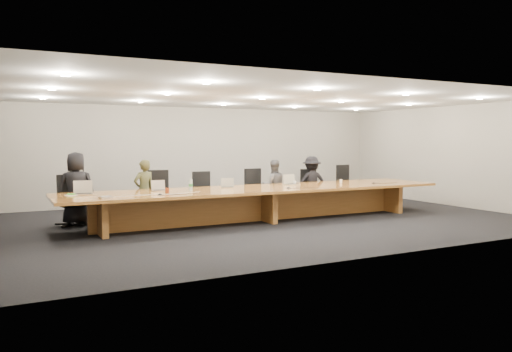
# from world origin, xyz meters

# --- Properties ---
(ground) EXTENTS (12.00, 12.00, 0.00)m
(ground) POSITION_xyz_m (0.00, 0.00, 0.00)
(ground) COLOR black
(ground) RESTS_ON ground
(back_wall) EXTENTS (12.00, 0.02, 2.80)m
(back_wall) POSITION_xyz_m (0.00, 4.00, 1.40)
(back_wall) COLOR beige
(back_wall) RESTS_ON ground
(conference_table) EXTENTS (9.00, 1.80, 0.75)m
(conference_table) POSITION_xyz_m (0.00, 0.00, 0.52)
(conference_table) COLOR #90561F
(conference_table) RESTS_ON ground
(chair_far_left) EXTENTS (0.68, 0.68, 1.12)m
(chair_far_left) POSITION_xyz_m (-3.96, 1.19, 0.56)
(chair_far_left) COLOR black
(chair_far_left) RESTS_ON ground
(chair_left) EXTENTS (0.64, 0.64, 1.16)m
(chair_left) POSITION_xyz_m (-2.01, 1.26, 0.58)
(chair_left) COLOR black
(chair_left) RESTS_ON ground
(chair_mid_left) EXTENTS (0.58, 0.58, 1.09)m
(chair_mid_left) POSITION_xyz_m (-0.89, 1.34, 0.54)
(chair_mid_left) COLOR black
(chair_mid_left) RESTS_ON ground
(chair_mid_right) EXTENTS (0.59, 0.59, 1.13)m
(chair_mid_right) POSITION_xyz_m (0.54, 1.30, 0.56)
(chair_mid_right) COLOR black
(chair_mid_right) RESTS_ON ground
(chair_right) EXTENTS (0.66, 0.66, 1.07)m
(chair_right) POSITION_xyz_m (2.19, 1.31, 0.53)
(chair_right) COLOR black
(chair_right) RESTS_ON ground
(chair_far_right) EXTENTS (0.69, 0.69, 1.16)m
(chair_far_right) POSITION_xyz_m (3.47, 1.32, 0.58)
(chair_far_right) COLOR black
(chair_far_right) RESTS_ON ground
(person_a) EXTENTS (0.89, 0.72, 1.58)m
(person_a) POSITION_xyz_m (-3.86, 1.25, 0.79)
(person_a) COLOR black
(person_a) RESTS_ON ground
(person_b) EXTENTS (0.58, 0.46, 1.40)m
(person_b) POSITION_xyz_m (-2.42, 1.15, 0.70)
(person_b) COLOR #3A3B20
(person_b) RESTS_ON ground
(person_c) EXTENTS (0.75, 0.65, 1.33)m
(person_c) POSITION_xyz_m (0.94, 1.15, 0.67)
(person_c) COLOR #4D4D4F
(person_c) RESTS_ON ground
(person_d) EXTENTS (1.01, 0.72, 1.41)m
(person_d) POSITION_xyz_m (2.15, 1.21, 0.70)
(person_d) COLOR black
(person_d) RESTS_ON ground
(laptop_a) EXTENTS (0.39, 0.30, 0.29)m
(laptop_a) POSITION_xyz_m (-3.85, 0.32, 0.89)
(laptop_a) COLOR tan
(laptop_a) RESTS_ON conference_table
(laptop_b) EXTENTS (0.31, 0.23, 0.23)m
(laptop_b) POSITION_xyz_m (-2.29, 0.37, 0.87)
(laptop_b) COLOR tan
(laptop_b) RESTS_ON conference_table
(laptop_c) EXTENTS (0.35, 0.30, 0.23)m
(laptop_c) POSITION_xyz_m (-0.70, 0.36, 0.86)
(laptop_c) COLOR tan
(laptop_c) RESTS_ON conference_table
(laptop_d) EXTENTS (0.35, 0.27, 0.26)m
(laptop_d) POSITION_xyz_m (1.02, 0.36, 0.88)
(laptop_d) COLOR #BFB392
(laptop_d) RESTS_ON conference_table
(water_bottle) EXTENTS (0.10, 0.10, 0.25)m
(water_bottle) POSITION_xyz_m (-1.70, 0.03, 0.88)
(water_bottle) COLOR #AFBFBA
(water_bottle) RESTS_ON conference_table
(amber_mug) EXTENTS (0.08, 0.08, 0.10)m
(amber_mug) POSITION_xyz_m (-2.26, -0.09, 0.80)
(amber_mug) COLOR maroon
(amber_mug) RESTS_ON conference_table
(paper_cup_near) EXTENTS (0.08, 0.08, 0.09)m
(paper_cup_near) POSITION_xyz_m (1.10, 0.38, 0.80)
(paper_cup_near) COLOR white
(paper_cup_near) RESTS_ON conference_table
(paper_cup_far) EXTENTS (0.08, 0.08, 0.09)m
(paper_cup_far) POSITION_xyz_m (2.42, 0.27, 0.79)
(paper_cup_far) COLOR white
(paper_cup_far) RESTS_ON conference_table
(notepad) EXTENTS (0.27, 0.24, 0.01)m
(notepad) POSITION_xyz_m (-4.08, 0.26, 0.76)
(notepad) COLOR silver
(notepad) RESTS_ON conference_table
(lime_gadget) EXTENTS (0.17, 0.13, 0.02)m
(lime_gadget) POSITION_xyz_m (-4.08, 0.26, 0.77)
(lime_gadget) COLOR green
(lime_gadget) RESTS_ON notepad
(av_box) EXTENTS (0.25, 0.21, 0.03)m
(av_box) POSITION_xyz_m (-3.57, -0.50, 0.77)
(av_box) COLOR #ADADB2
(av_box) RESTS_ON conference_table
(mic_left) EXTENTS (0.14, 0.14, 0.03)m
(mic_left) POSITION_xyz_m (-2.51, -0.46, 0.76)
(mic_left) COLOR black
(mic_left) RESTS_ON conference_table
(mic_center) EXTENTS (0.13, 0.13, 0.03)m
(mic_center) POSITION_xyz_m (0.46, -0.41, 0.77)
(mic_center) COLOR black
(mic_center) RESTS_ON conference_table
(mic_right) EXTENTS (0.14, 0.14, 0.03)m
(mic_right) POSITION_xyz_m (3.01, -0.29, 0.76)
(mic_right) COLOR black
(mic_right) RESTS_ON conference_table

